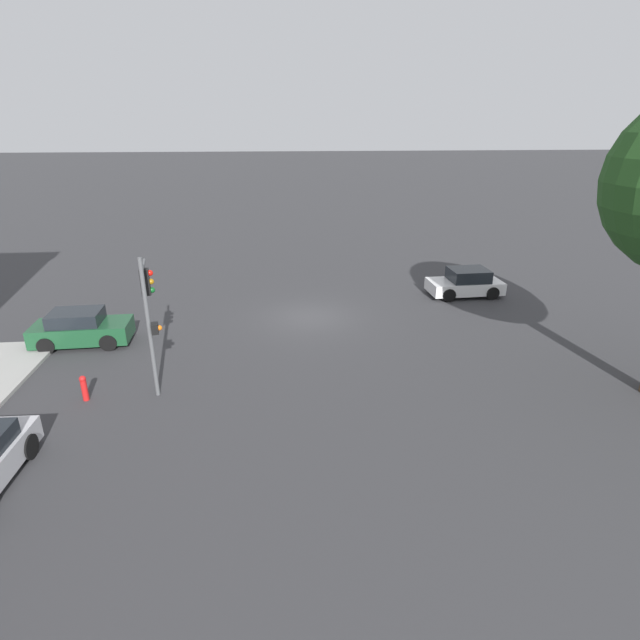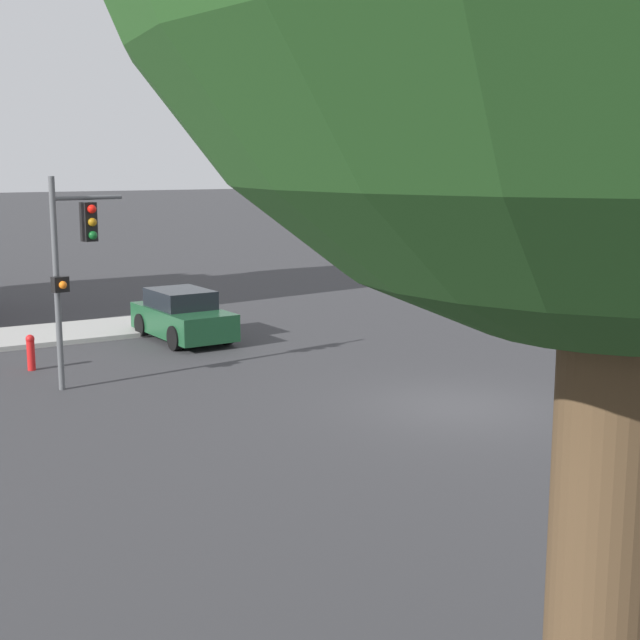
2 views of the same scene
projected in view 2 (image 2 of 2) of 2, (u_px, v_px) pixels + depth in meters
ground_plane at (458, 406)px, 19.22m from camera, size 300.00×300.00×0.00m
traffic_signal at (73, 252)px, 20.31m from camera, size 0.75×1.85×4.89m
crossing_car_0 at (182, 316)px, 26.27m from camera, size 3.99×1.95×1.50m
fire_hydrant at (31, 351)px, 22.47m from camera, size 0.22×0.22×0.92m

